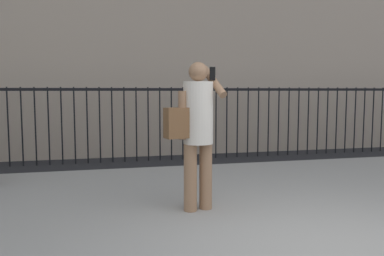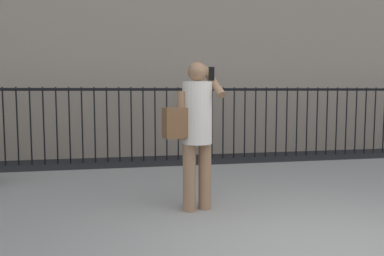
% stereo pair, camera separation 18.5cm
% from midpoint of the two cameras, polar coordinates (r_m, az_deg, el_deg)
% --- Properties ---
extents(sidewalk, '(28.00, 4.40, 0.15)m').
position_cam_midpoint_polar(sidewalk, '(5.46, 9.60, -10.16)').
color(sidewalk, gray).
rests_on(sidewalk, ground).
extents(iron_fence, '(12.03, 0.04, 1.60)m').
position_cam_midpoint_polar(iron_fence, '(8.83, 1.08, 2.08)').
color(iron_fence, black).
rests_on(iron_fence, ground).
extents(pedestrian_on_phone, '(0.70, 0.50, 1.70)m').
position_cam_midpoint_polar(pedestrian_on_phone, '(4.54, 1.62, 0.42)').
color(pedestrian_on_phone, '#936B4C').
rests_on(pedestrian_on_phone, sidewalk).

